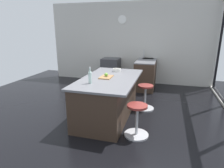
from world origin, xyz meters
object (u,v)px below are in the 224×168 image
(oven_range, at_px, (111,71))
(kitchen_island, at_px, (108,97))
(water_bottle, at_px, (90,77))
(cutting_board, at_px, (106,77))
(apple_green, at_px, (106,75))
(fruit_bowl, at_px, (117,70))
(stool_middle, at_px, (137,121))
(stool_by_window, at_px, (145,98))

(oven_range, relative_size, kitchen_island, 0.43)
(kitchen_island, xyz_separation_m, water_bottle, (0.51, -0.18, 0.56))
(cutting_board, bearing_deg, water_bottle, -16.56)
(apple_green, bearing_deg, cutting_board, 8.91)
(water_bottle, xyz_separation_m, fruit_bowl, (-1.15, 0.22, -0.08))
(stool_middle, height_order, fruit_bowl, fruit_bowl)
(kitchen_island, xyz_separation_m, stool_by_window, (-0.63, 0.74, -0.17))
(stool_middle, bearing_deg, kitchen_island, -130.52)
(stool_middle, bearing_deg, water_bottle, -97.35)
(oven_range, distance_m, stool_by_window, 2.54)
(oven_range, height_order, kitchen_island, kitchen_island)
(stool_by_window, relative_size, stool_middle, 1.00)
(stool_middle, bearing_deg, stool_by_window, 180.00)
(kitchen_island, distance_m, stool_by_window, 0.99)
(stool_middle, bearing_deg, oven_range, -156.43)
(stool_middle, bearing_deg, apple_green, -129.92)
(stool_middle, bearing_deg, fruit_bowl, -150.97)
(kitchen_island, relative_size, cutting_board, 5.56)
(stool_middle, relative_size, water_bottle, 1.91)
(kitchen_island, bearing_deg, apple_green, -114.27)
(kitchen_island, relative_size, stool_middle, 3.35)
(water_bottle, relative_size, fruit_bowl, 1.68)
(fruit_bowl, bearing_deg, stool_middle, 29.03)
(apple_green, distance_m, fruit_bowl, 0.62)
(stool_by_window, relative_size, cutting_board, 1.66)
(oven_range, xyz_separation_m, apple_green, (2.69, 0.68, 0.51))
(kitchen_island, bearing_deg, cutting_board, -90.71)
(stool_by_window, height_order, apple_green, apple_green)
(stool_by_window, xyz_separation_m, cutting_board, (0.63, -0.77, 0.61))
(oven_range, bearing_deg, cutting_board, 14.21)
(cutting_board, relative_size, water_bottle, 1.15)
(apple_green, bearing_deg, oven_range, -165.76)
(oven_range, distance_m, fruit_bowl, 2.26)
(apple_green, distance_m, water_bottle, 0.55)
(oven_range, relative_size, stool_middle, 1.46)
(kitchen_island, height_order, cutting_board, cutting_board)
(stool_middle, relative_size, cutting_board, 1.66)
(stool_by_window, bearing_deg, apple_green, -51.45)
(cutting_board, relative_size, apple_green, 4.67)
(oven_range, relative_size, cutting_board, 2.42)
(kitchen_island, distance_m, cutting_board, 0.45)
(oven_range, height_order, stool_middle, oven_range)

